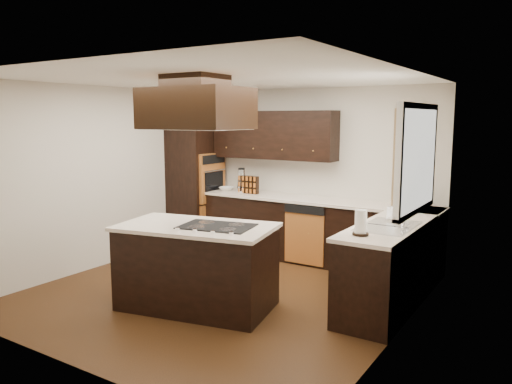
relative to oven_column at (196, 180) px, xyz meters
The scene contains 30 objects.
floor 2.68m from the oven_column, 43.85° to the right, with size 4.20×4.20×0.02m, color #512F14.
ceiling 2.86m from the oven_column, 43.85° to the right, with size 4.20×4.20×0.02m, color white.
wall_back 1.83m from the oven_column, 12.85° to the left, with size 4.20×0.02×2.50m, color beige.
wall_front 4.21m from the oven_column, 65.05° to the right, with size 4.20×0.02×2.50m, color beige.
wall_left 1.75m from the oven_column, 101.12° to the right, with size 0.02×4.20×2.50m, color beige.
wall_right 4.25m from the oven_column, 23.70° to the right, with size 0.02×4.20×2.50m, color beige.
oven_column is the anchor object (origin of this frame).
wall_oven_face 0.36m from the oven_column, ahead, with size 0.05×0.62×0.78m, color #B8672A.
base_cabinets_back 1.92m from the oven_column, ahead, with size 2.93×0.60×0.88m, color black.
base_cabinets_right 3.72m from the oven_column, 12.69° to the right, with size 0.60×2.40×0.88m, color black.
countertop_back 1.82m from the oven_column, ahead, with size 2.93×0.63×0.04m, color #F2DFCB.
countertop_right 3.65m from the oven_column, 12.74° to the right, with size 0.63×2.40×0.04m, color #F2DFCB.
upper_cabinets 1.56m from the oven_column, ahead, with size 2.00×0.34×0.72m, color black.
dishwasher_front 2.21m from the oven_column, ahead, with size 0.60×0.05×0.72m, color #B8672A.
window_frame 4.06m from the oven_column, 16.72° to the right, with size 0.06×1.32×1.12m, color white.
window_pane 4.08m from the oven_column, 16.61° to the right, with size 0.00×1.20×1.00m, color white.
curtain_left 4.15m from the oven_column, 22.59° to the right, with size 0.02×0.34×0.90m, color beige.
curtain_right 3.91m from the oven_column, 10.99° to the right, with size 0.02×0.34×0.90m, color beige.
sink_rim 3.76m from the oven_column, 17.90° to the right, with size 0.52×0.84×0.01m, color silver.
island 2.91m from the oven_column, 50.61° to the right, with size 1.61×0.88×0.88m, color black.
island_top 2.85m from the oven_column, 50.61° to the right, with size 1.67×0.93×0.04m, color #F2DFCB.
cooktop 2.97m from the oven_column, 46.43° to the right, with size 0.76×0.51×0.01m, color black.
range_hood 3.13m from the oven_column, 50.26° to the right, with size 1.05×0.72×0.42m, color black.
hood_duct 3.24m from the oven_column, 50.26° to the right, with size 0.55×0.50×0.13m, color black.
blender_base 0.89m from the oven_column, ahead, with size 0.15×0.15×0.10m, color silver.
blender_pitcher 0.89m from the oven_column, ahead, with size 0.13×0.13×0.26m, color silver.
spice_rack 1.02m from the oven_column, ahead, with size 0.32×0.08×0.27m, color black.
mixing_bowl 0.57m from the oven_column, 10.51° to the left, with size 0.23×0.23×0.06m, color white.
soap_bottle 3.56m from the oven_column, 11.92° to the right, with size 0.10×0.10×0.22m, color white.
paper_towel 3.86m from the oven_column, 26.09° to the right, with size 0.12×0.12×0.25m, color white.
Camera 1 is at (3.40, -4.59, 2.06)m, focal length 35.00 mm.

